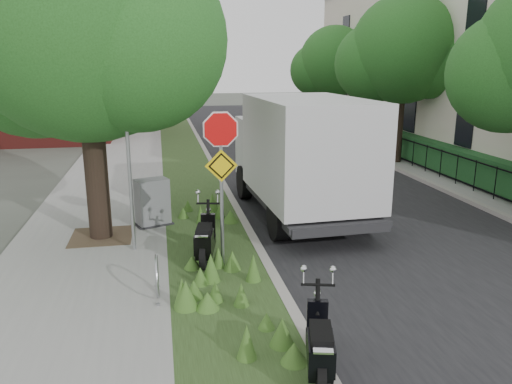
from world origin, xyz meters
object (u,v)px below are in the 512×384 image
at_px(scooter_near, 205,243).
at_px(utility_cabinet, 152,203).
at_px(sign_assembly, 221,158).
at_px(scooter_far, 320,351).
at_px(box_truck, 301,152).

bearing_deg(scooter_near, utility_cabinet, 111.76).
height_order(sign_assembly, scooter_near, sign_assembly).
bearing_deg(scooter_far, scooter_near, 104.55).
relative_size(scooter_near, box_truck, 0.27).
bearing_deg(scooter_far, box_truck, 76.19).
distance_m(sign_assembly, box_truck, 4.12).
xyz_separation_m(scooter_near, utility_cabinet, (-1.07, 2.68, 0.17)).
distance_m(sign_assembly, scooter_near, 1.86).
height_order(scooter_far, utility_cabinet, utility_cabinet).
bearing_deg(box_truck, sign_assembly, -128.01).
bearing_deg(utility_cabinet, scooter_far, -72.56).
bearing_deg(scooter_far, utility_cabinet, 107.44).
bearing_deg(scooter_near, sign_assembly, -35.46).
relative_size(scooter_far, utility_cabinet, 1.35).
bearing_deg(scooter_near, box_truck, 46.37).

